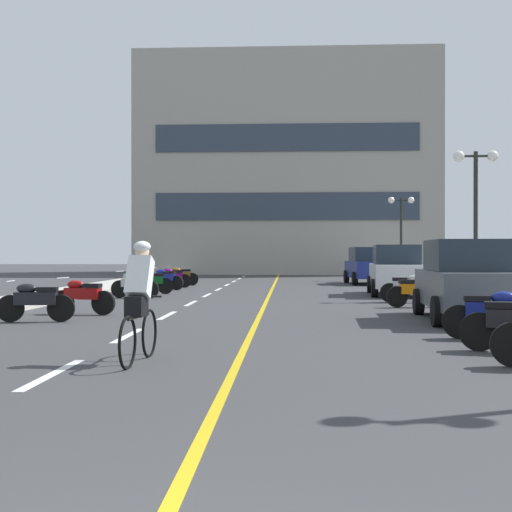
% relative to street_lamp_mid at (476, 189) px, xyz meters
% --- Properties ---
extents(ground_plane, '(140.00, 140.00, 0.00)m').
position_rel_street_lamp_mid_xyz_m(ground_plane, '(-7.10, 0.78, -3.65)').
color(ground_plane, '#38383A').
extents(curb_left, '(2.40, 72.00, 0.12)m').
position_rel_street_lamp_mid_xyz_m(curb_left, '(-14.30, 3.78, -3.59)').
color(curb_left, '#B7B2A8').
rests_on(curb_left, ground).
extents(curb_right, '(2.40, 72.00, 0.12)m').
position_rel_street_lamp_mid_xyz_m(curb_right, '(0.10, 3.78, -3.59)').
color(curb_right, '#B7B2A8').
rests_on(curb_right, ground).
extents(lane_dash_1, '(0.14, 2.20, 0.01)m').
position_rel_street_lamp_mid_xyz_m(lane_dash_1, '(-9.10, -14.22, -3.64)').
color(lane_dash_1, silver).
rests_on(lane_dash_1, ground).
extents(lane_dash_2, '(0.14, 2.20, 0.01)m').
position_rel_street_lamp_mid_xyz_m(lane_dash_2, '(-9.10, -10.22, -3.64)').
color(lane_dash_2, silver).
rests_on(lane_dash_2, ground).
extents(lane_dash_3, '(0.14, 2.20, 0.01)m').
position_rel_street_lamp_mid_xyz_m(lane_dash_3, '(-9.10, -6.22, -3.64)').
color(lane_dash_3, silver).
rests_on(lane_dash_3, ground).
extents(lane_dash_4, '(0.14, 2.20, 0.01)m').
position_rel_street_lamp_mid_xyz_m(lane_dash_4, '(-9.10, -2.22, -3.64)').
color(lane_dash_4, silver).
rests_on(lane_dash_4, ground).
extents(lane_dash_5, '(0.14, 2.20, 0.01)m').
position_rel_street_lamp_mid_xyz_m(lane_dash_5, '(-9.10, 1.78, -3.64)').
color(lane_dash_5, silver).
rests_on(lane_dash_5, ground).
extents(lane_dash_6, '(0.14, 2.20, 0.01)m').
position_rel_street_lamp_mid_xyz_m(lane_dash_6, '(-9.10, 5.78, -3.64)').
color(lane_dash_6, silver).
rests_on(lane_dash_6, ground).
extents(lane_dash_7, '(0.14, 2.20, 0.01)m').
position_rel_street_lamp_mid_xyz_m(lane_dash_7, '(-9.10, 9.78, -3.64)').
color(lane_dash_7, silver).
rests_on(lane_dash_7, ground).
extents(lane_dash_8, '(0.14, 2.20, 0.01)m').
position_rel_street_lamp_mid_xyz_m(lane_dash_8, '(-9.10, 13.78, -3.64)').
color(lane_dash_8, silver).
rests_on(lane_dash_8, ground).
extents(lane_dash_9, '(0.14, 2.20, 0.01)m').
position_rel_street_lamp_mid_xyz_m(lane_dash_9, '(-9.10, 17.78, -3.64)').
color(lane_dash_9, silver).
rests_on(lane_dash_9, ground).
extents(lane_dash_10, '(0.14, 2.20, 0.01)m').
position_rel_street_lamp_mid_xyz_m(lane_dash_10, '(-9.10, 21.78, -3.64)').
color(lane_dash_10, silver).
rests_on(lane_dash_10, ground).
extents(lane_dash_11, '(0.14, 2.20, 0.01)m').
position_rel_street_lamp_mid_xyz_m(lane_dash_11, '(-9.10, 25.78, -3.64)').
color(lane_dash_11, silver).
rests_on(lane_dash_11, ground).
extents(centre_line_yellow, '(0.12, 66.00, 0.01)m').
position_rel_street_lamp_mid_xyz_m(centre_line_yellow, '(-6.85, 3.78, -3.64)').
color(centre_line_yellow, gold).
rests_on(centre_line_yellow, ground).
extents(office_building, '(21.93, 10.01, 16.03)m').
position_rel_street_lamp_mid_xyz_m(office_building, '(-6.31, 29.73, 4.37)').
color(office_building, '#9E998E').
rests_on(office_building, ground).
extents(street_lamp_mid, '(1.46, 0.36, 4.78)m').
position_rel_street_lamp_mid_xyz_m(street_lamp_mid, '(0.00, 0.00, 0.00)').
color(street_lamp_mid, black).
rests_on(street_lamp_mid, curb_right).
extents(street_lamp_far, '(1.46, 0.36, 4.56)m').
position_rel_street_lamp_mid_xyz_m(street_lamp_far, '(0.14, 15.65, -0.14)').
color(street_lamp_far, black).
rests_on(street_lamp_far, curb_right).
extents(parked_car_near, '(2.09, 4.28, 1.82)m').
position_rel_street_lamp_mid_xyz_m(parked_car_near, '(-2.16, -7.11, -2.73)').
color(parked_car_near, black).
rests_on(parked_car_near, ground).
extents(parked_car_mid, '(2.14, 4.30, 1.82)m').
position_rel_street_lamp_mid_xyz_m(parked_car_mid, '(-2.26, 2.18, -2.73)').
color(parked_car_mid, black).
rests_on(parked_car_mid, ground).
extents(parked_car_far, '(2.11, 4.29, 1.82)m').
position_rel_street_lamp_mid_xyz_m(parked_car_far, '(-2.25, 11.02, -2.73)').
color(parked_car_far, black).
rests_on(parked_car_far, ground).
extents(motorcycle_3, '(1.69, 0.60, 0.92)m').
position_rel_street_lamp_mid_xyz_m(motorcycle_3, '(-2.57, -10.50, -3.17)').
color(motorcycle_3, black).
rests_on(motorcycle_3, ground).
extents(motorcycle_4, '(1.70, 0.60, 0.92)m').
position_rel_street_lamp_mid_xyz_m(motorcycle_4, '(-11.73, -7.91, -3.17)').
color(motorcycle_4, black).
rests_on(motorcycle_4, ground).
extents(motorcycle_5, '(1.69, 0.62, 0.92)m').
position_rel_street_lamp_mid_xyz_m(motorcycle_5, '(-11.24, -6.07, -3.17)').
color(motorcycle_5, black).
rests_on(motorcycle_5, ground).
extents(motorcycle_6, '(1.70, 0.60, 0.92)m').
position_rel_street_lamp_mid_xyz_m(motorcycle_6, '(-2.57, -3.42, -3.17)').
color(motorcycle_6, black).
rests_on(motorcycle_6, ground).
extents(motorcycle_7, '(1.70, 0.60, 0.92)m').
position_rel_street_lamp_mid_xyz_m(motorcycle_7, '(-2.47, -1.62, -3.17)').
color(motorcycle_7, black).
rests_on(motorcycle_7, ground).
extents(motorcycle_8, '(1.69, 0.60, 0.92)m').
position_rel_street_lamp_mid_xyz_m(motorcycle_8, '(-11.38, 0.15, -3.17)').
color(motorcycle_8, black).
rests_on(motorcycle_8, ground).
extents(motorcycle_9, '(1.65, 0.75, 0.92)m').
position_rel_street_lamp_mid_xyz_m(motorcycle_9, '(-11.28, 2.26, -3.17)').
color(motorcycle_9, black).
rests_on(motorcycle_9, ground).
extents(motorcycle_10, '(1.64, 0.80, 0.92)m').
position_rel_street_lamp_mid_xyz_m(motorcycle_10, '(-11.30, 5.31, -3.17)').
color(motorcycle_10, black).
rests_on(motorcycle_10, ground).
extents(motorcycle_11, '(1.68, 0.64, 0.92)m').
position_rel_street_lamp_mid_xyz_m(motorcycle_11, '(-11.29, 7.00, -3.17)').
color(motorcycle_11, black).
rests_on(motorcycle_11, ground).
extents(motorcycle_12, '(1.65, 0.78, 0.92)m').
position_rel_street_lamp_mid_xyz_m(motorcycle_12, '(-11.23, 8.84, -3.17)').
color(motorcycle_12, black).
rests_on(motorcycle_12, ground).
extents(cyclist_rider, '(0.42, 1.77, 1.71)m').
position_rel_street_lamp_mid_xyz_m(cyclist_rider, '(-8.22, -13.26, -2.76)').
color(cyclist_rider, black).
rests_on(cyclist_rider, ground).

